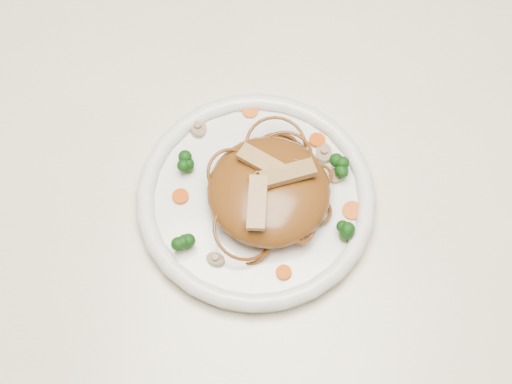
# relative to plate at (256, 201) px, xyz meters

# --- Properties ---
(ground) EXTENTS (4.00, 4.00, 0.00)m
(ground) POSITION_rel_plate_xyz_m (0.00, 0.02, -0.76)
(ground) COLOR #4E2C1A
(ground) RESTS_ON ground
(table) EXTENTS (1.20, 0.80, 0.75)m
(table) POSITION_rel_plate_xyz_m (0.00, 0.02, -0.11)
(table) COLOR white
(table) RESTS_ON ground
(plate) EXTENTS (0.34, 0.34, 0.02)m
(plate) POSITION_rel_plate_xyz_m (0.00, 0.00, 0.00)
(plate) COLOR white
(plate) RESTS_ON table
(noodle_mound) EXTENTS (0.18, 0.18, 0.04)m
(noodle_mound) POSITION_rel_plate_xyz_m (0.01, 0.00, 0.03)
(noodle_mound) COLOR brown
(noodle_mound) RESTS_ON plate
(chicken_a) EXTENTS (0.06, 0.05, 0.01)m
(chicken_a) POSITION_rel_plate_xyz_m (0.03, 0.01, 0.06)
(chicken_a) COLOR tan
(chicken_a) RESTS_ON noodle_mound
(chicken_b) EXTENTS (0.06, 0.03, 0.01)m
(chicken_b) POSITION_rel_plate_xyz_m (0.00, 0.02, 0.06)
(chicken_b) COLOR tan
(chicken_b) RESTS_ON noodle_mound
(chicken_c) EXTENTS (0.03, 0.06, 0.01)m
(chicken_c) POSITION_rel_plate_xyz_m (0.01, -0.03, 0.06)
(chicken_c) COLOR tan
(chicken_c) RESTS_ON noodle_mound
(broccoli_0) EXTENTS (0.03, 0.03, 0.03)m
(broccoli_0) POSITION_rel_plate_xyz_m (0.08, 0.06, 0.02)
(broccoli_0) COLOR #11470E
(broccoli_0) RESTS_ON plate
(broccoli_1) EXTENTS (0.03, 0.03, 0.03)m
(broccoli_1) POSITION_rel_plate_xyz_m (-0.08, 0.01, 0.02)
(broccoli_1) COLOR #11470E
(broccoli_1) RESTS_ON plate
(broccoli_2) EXTENTS (0.03, 0.03, 0.03)m
(broccoli_2) POSITION_rel_plate_xyz_m (-0.06, -0.08, 0.02)
(broccoli_2) COLOR #11470E
(broccoli_2) RESTS_ON plate
(broccoli_3) EXTENTS (0.03, 0.03, 0.03)m
(broccoli_3) POSITION_rel_plate_xyz_m (0.11, -0.02, 0.02)
(broccoli_3) COLOR #11470E
(broccoli_3) RESTS_ON plate
(carrot_0) EXTENTS (0.02, 0.02, 0.00)m
(carrot_0) POSITION_rel_plate_xyz_m (0.05, 0.09, 0.01)
(carrot_0) COLOR #DD5808
(carrot_0) RESTS_ON plate
(carrot_1) EXTENTS (0.02, 0.02, 0.00)m
(carrot_1) POSITION_rel_plate_xyz_m (-0.08, -0.02, 0.01)
(carrot_1) COLOR #DD5808
(carrot_1) RESTS_ON plate
(carrot_2) EXTENTS (0.03, 0.03, 0.00)m
(carrot_2) POSITION_rel_plate_xyz_m (0.11, 0.01, 0.01)
(carrot_2) COLOR #DD5808
(carrot_2) RESTS_ON plate
(carrot_3) EXTENTS (0.02, 0.02, 0.00)m
(carrot_3) POSITION_rel_plate_xyz_m (-0.04, 0.11, 0.01)
(carrot_3) COLOR #DD5808
(carrot_3) RESTS_ON plate
(carrot_4) EXTENTS (0.02, 0.02, 0.00)m
(carrot_4) POSITION_rel_plate_xyz_m (0.05, -0.08, 0.01)
(carrot_4) COLOR #DD5808
(carrot_4) RESTS_ON plate
(mushroom_0) EXTENTS (0.02, 0.02, 0.01)m
(mushroom_0) POSITION_rel_plate_xyz_m (-0.02, -0.08, 0.01)
(mushroom_0) COLOR gray
(mushroom_0) RESTS_ON plate
(mushroom_1) EXTENTS (0.03, 0.03, 0.01)m
(mushroom_1) POSITION_rel_plate_xyz_m (0.08, 0.05, 0.01)
(mushroom_1) COLOR gray
(mushroom_1) RESTS_ON plate
(mushroom_2) EXTENTS (0.04, 0.04, 0.01)m
(mushroom_2) POSITION_rel_plate_xyz_m (-0.09, 0.07, 0.01)
(mushroom_2) COLOR gray
(mushroom_2) RESTS_ON plate
(mushroom_3) EXTENTS (0.03, 0.03, 0.01)m
(mushroom_3) POSITION_rel_plate_xyz_m (0.06, 0.08, 0.01)
(mushroom_3) COLOR gray
(mushroom_3) RESTS_ON plate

